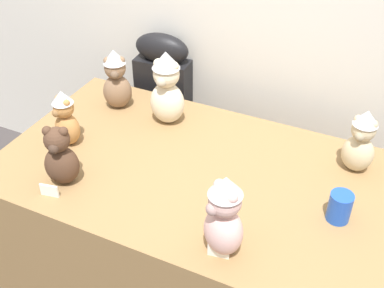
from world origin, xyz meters
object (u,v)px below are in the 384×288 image
Objects in this scene: instrument_case at (165,120)px; party_cup_blue at (340,207)px; teddy_bear_caramel at (65,118)px; teddy_bear_blush at (224,216)px; teddy_bear_cream at (167,89)px; teddy_bear_mocha at (116,80)px; display_table at (192,234)px; teddy_bear_cocoa at (60,157)px; teddy_bear_sand at (361,142)px.

instrument_case reaches higher than party_cup_blue.
teddy_bear_caramel is 0.81× the size of teddy_bear_blush.
party_cup_blue is at bearing -22.05° from teddy_bear_cream.
party_cup_blue is at bearing -44.47° from teddy_bear_mocha.
teddy_bear_mocha reaches higher than display_table.
teddy_bear_mocha reaches higher than teddy_bear_cocoa.
teddy_bear_caramel reaches higher than party_cup_blue.
teddy_bear_sand is at bearing -20.35° from instrument_case.
display_table is at bearing 12.94° from teddy_bear_cocoa.
teddy_bear_cream is 0.56m from teddy_bear_cocoa.
teddy_bear_caramel is 0.74× the size of teddy_bear_cream.
teddy_bear_sand is at bearing 89.18° from party_cup_blue.
teddy_bear_caramel is at bearing -173.36° from display_table.
display_table is 0.69m from teddy_bear_cocoa.
teddy_bear_sand reaches higher than teddy_bear_cocoa.
party_cup_blue is at bearing -3.21° from display_table.
teddy_bear_cream is at bearing 51.68° from teddy_bear_cocoa.
display_table is 0.65m from teddy_bear_cream.
teddy_bear_mocha is 1.12m from party_cup_blue.
teddy_bear_cream reaches higher than teddy_bear_mocha.
teddy_bear_mocha is 0.33m from teddy_bear_caramel.
teddy_bear_caramel is at bearing 101.68° from teddy_bear_cocoa.
teddy_bear_blush is at bearing -0.38° from teddy_bear_caramel.
display_table is 13.94× the size of party_cup_blue.
teddy_bear_cocoa is at bearing -109.67° from teddy_bear_cream.
teddy_bear_mocha is 1.07× the size of teddy_bear_sand.
teddy_bear_mocha is at bearing 164.42° from party_cup_blue.
teddy_bear_caramel is 1.11m from party_cup_blue.
teddy_bear_cocoa is (0.03, -0.85, 0.36)m from instrument_case.
instrument_case is at bearing 173.23° from teddy_bear_sand.
instrument_case is at bearing 98.82° from teddy_bear_caramel.
teddy_bear_cream is at bearing -168.75° from teddy_bear_sand.
teddy_bear_blush is (0.67, -0.05, 0.03)m from teddy_bear_cocoa.
party_cup_blue is (0.31, 0.30, -0.09)m from teddy_bear_blush.
display_table is at bearing 176.79° from party_cup_blue.
display_table is 5.33× the size of teddy_bear_mocha.
teddy_bear_sand is (1.01, -0.31, 0.38)m from instrument_case.
teddy_bear_mocha reaches higher than party_cup_blue.
instrument_case and teddy_bear_caramel have the same top height.
teddy_bear_caramel is 0.44m from teddy_bear_cream.
teddy_bear_cream is (0.30, 0.32, 0.04)m from teddy_bear_caramel.
display_table is 0.74m from instrument_case.
teddy_bear_blush is 1.14× the size of teddy_bear_sand.
teddy_bear_cream reaches higher than instrument_case.
instrument_case is 0.75m from teddy_bear_caramel.
teddy_bear_blush reaches higher than party_cup_blue.
instrument_case is 0.50m from teddy_bear_mocha.
instrument_case reaches higher than display_table.
party_cup_blue is at bearing -7.22° from teddy_bear_cocoa.
teddy_bear_blush is at bearing -51.41° from display_table.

